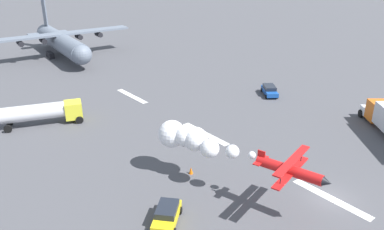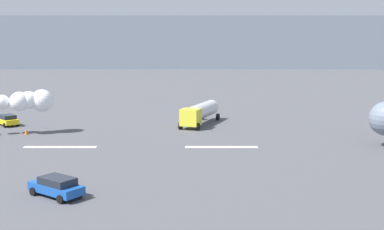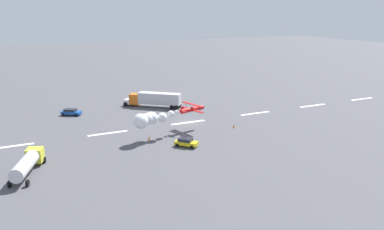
{
  "view_description": "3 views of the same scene",
  "coord_description": "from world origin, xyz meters",
  "px_view_note": "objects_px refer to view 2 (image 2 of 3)",
  "views": [
    {
      "loc": [
        -14.82,
        28.74,
        21.02
      ],
      "look_at": [
        19.79,
        0.5,
        2.04
      ],
      "focal_mm": 35.86,
      "sensor_mm": 36.0,
      "label": 1
    },
    {
      "loc": [
        32.28,
        -53.2,
        11.67
      ],
      "look_at": [
        32.21,
        0.0,
        3.57
      ],
      "focal_mm": 46.27,
      "sensor_mm": 36.0,
      "label": 2
    },
    {
      "loc": [
        34.76,
        74.03,
        23.97
      ],
      "look_at": [
        1.46,
        5.03,
        3.11
      ],
      "focal_mm": 36.38,
      "sensor_mm": 36.0,
      "label": 3
    }
  ],
  "objects_px": {
    "airport_staff_sedan": "(8,120)",
    "traffic_cone_far": "(27,131)",
    "followme_car_yellow": "(57,186)",
    "fuel_tanker_truck": "(201,112)",
    "stunt_biplane_red": "(18,101)"
  },
  "relations": [
    {
      "from": "airport_staff_sedan",
      "to": "traffic_cone_far",
      "type": "distance_m",
      "value": 8.0
    },
    {
      "from": "stunt_biplane_red",
      "to": "airport_staff_sedan",
      "type": "bearing_deg",
      "value": 120.52
    },
    {
      "from": "stunt_biplane_red",
      "to": "fuel_tanker_truck",
      "type": "distance_m",
      "value": 24.01
    },
    {
      "from": "traffic_cone_far",
      "to": "stunt_biplane_red",
      "type": "bearing_deg",
      "value": 175.48
    },
    {
      "from": "followme_car_yellow",
      "to": "traffic_cone_far",
      "type": "height_order",
      "value": "followme_car_yellow"
    },
    {
      "from": "airport_staff_sedan",
      "to": "traffic_cone_far",
      "type": "xyz_separation_m",
      "value": [
        4.73,
        -6.43,
        -0.44
      ]
    },
    {
      "from": "followme_car_yellow",
      "to": "traffic_cone_far",
      "type": "relative_size",
      "value": 6.3
    },
    {
      "from": "fuel_tanker_truck",
      "to": "airport_staff_sedan",
      "type": "height_order",
      "value": "fuel_tanker_truck"
    },
    {
      "from": "stunt_biplane_red",
      "to": "followme_car_yellow",
      "type": "relative_size",
      "value": 3.59
    },
    {
      "from": "followme_car_yellow",
      "to": "traffic_cone_far",
      "type": "distance_m",
      "value": 26.82
    },
    {
      "from": "fuel_tanker_truck",
      "to": "traffic_cone_far",
      "type": "xyz_separation_m",
      "value": [
        -21.81,
        -7.22,
        -1.38
      ]
    },
    {
      "from": "stunt_biplane_red",
      "to": "airport_staff_sedan",
      "type": "height_order",
      "value": "stunt_biplane_red"
    },
    {
      "from": "followme_car_yellow",
      "to": "airport_staff_sedan",
      "type": "distance_m",
      "value": 34.64
    },
    {
      "from": "fuel_tanker_truck",
      "to": "airport_staff_sedan",
      "type": "distance_m",
      "value": 26.57
    },
    {
      "from": "airport_staff_sedan",
      "to": "traffic_cone_far",
      "type": "height_order",
      "value": "airport_staff_sedan"
    }
  ]
}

